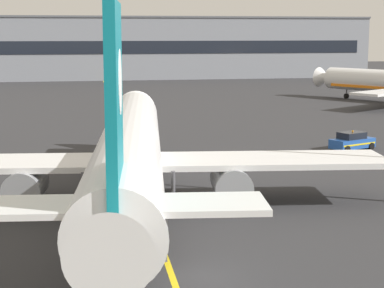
# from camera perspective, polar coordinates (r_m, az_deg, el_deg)

# --- Properties ---
(ground_plane) EXTENTS (400.00, 400.00, 0.00)m
(ground_plane) POSITION_cam_1_polar(r_m,az_deg,el_deg) (29.45, 0.41, -11.48)
(ground_plane) COLOR #2D2D30
(taxiway_centreline) EXTENTS (6.41, 179.91, 0.01)m
(taxiway_centreline) POSITION_cam_1_polar(r_m,az_deg,el_deg) (58.18, -5.35, -0.95)
(taxiway_centreline) COLOR yellow
(taxiway_centreline) RESTS_ON ground
(airliner_foreground) EXTENTS (32.35, 41.48, 11.65)m
(airliner_foreground) POSITION_cam_1_polar(r_m,az_deg,el_deg) (40.48, -5.40, -0.73)
(airliner_foreground) COLOR white
(airliner_foreground) RESTS_ON ground
(service_car_second) EXTENTS (4.57, 3.27, 1.79)m
(service_car_second) POSITION_cam_1_polar(r_m,az_deg,el_deg) (62.12, 13.52, 0.21)
(service_car_second) COLOR #2351A8
(service_car_second) RESTS_ON ground
(safety_cone_by_nose_gear) EXTENTS (0.44, 0.44, 0.55)m
(safety_cone_by_nose_gear) POSITION_cam_1_polar(r_m,az_deg,el_deg) (57.59, -6.94, -0.83)
(safety_cone_by_nose_gear) COLOR orange
(safety_cone_by_nose_gear) RESTS_ON ground
(terminal_building) EXTENTS (145.95, 12.40, 14.05)m
(terminal_building) POSITION_cam_1_polar(r_m,az_deg,el_deg) (153.23, -11.87, 8.03)
(terminal_building) COLOR gray
(terminal_building) RESTS_ON ground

